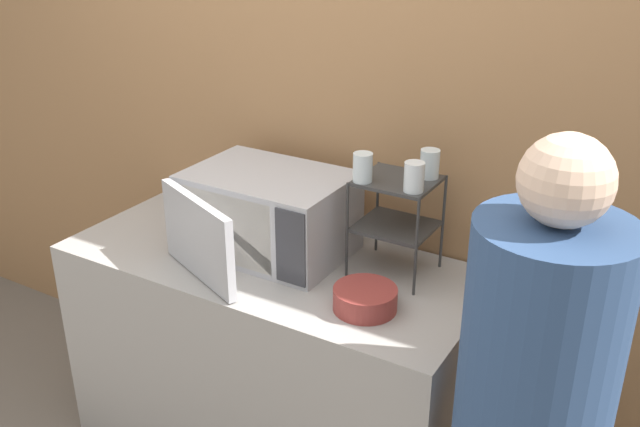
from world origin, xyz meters
TOP-DOWN VIEW (x-y plane):
  - wall_back at (0.00, 0.73)m, footprint 8.00×0.06m
  - counter at (0.00, 0.34)m, footprint 1.55×0.69m
  - microwave at (-0.05, 0.39)m, footprint 0.59×0.60m
  - dish_rack at (0.42, 0.49)m, footprint 0.27×0.24m
  - glass_front_left at (0.33, 0.42)m, footprint 0.07×0.07m
  - glass_back_right at (0.51, 0.56)m, footprint 0.07×0.07m
  - glass_front_right at (0.51, 0.42)m, footprint 0.07×0.07m
  - bowl at (0.45, 0.22)m, footprint 0.21×0.21m
  - person at (1.04, 0.03)m, footprint 0.40×0.40m

SIDE VIEW (x-z plane):
  - counter at x=0.00m, z-range 0.00..0.88m
  - person at x=1.04m, z-range 0.08..1.70m
  - bowl at x=0.45m, z-range 0.88..0.96m
  - microwave at x=-0.05m, z-range 0.88..1.19m
  - dish_rack at x=0.42m, z-range 0.96..1.31m
  - glass_front_left at x=0.33m, z-range 1.23..1.33m
  - glass_back_right at x=0.51m, z-range 1.23..1.33m
  - glass_front_right at x=0.51m, z-range 1.23..1.33m
  - wall_back at x=0.00m, z-range 0.00..2.60m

